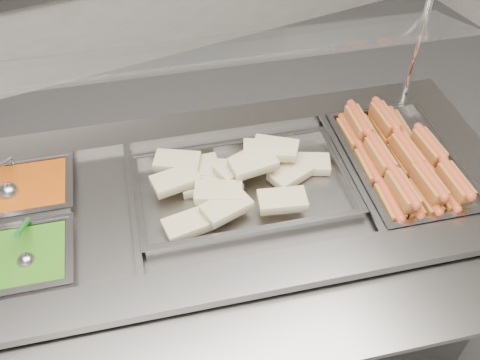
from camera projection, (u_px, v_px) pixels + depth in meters
name	position (u px, v px, depth m)	size (l,w,h in m)	color
steam_counter	(227.00, 268.00, 2.01)	(1.97, 1.22, 0.88)	slate
tray_rail	(264.00, 334.00, 1.39)	(1.76, 0.75, 0.05)	gray
sneeze_guard	(208.00, 54.00, 1.59)	(1.63, 0.66, 0.43)	silver
pan_hotdogs	(400.00, 167.00, 1.82)	(0.45, 0.60, 0.10)	gray
pan_wraps	(243.00, 190.00, 1.72)	(0.74, 0.54, 0.07)	gray
pan_beans	(26.00, 196.00, 1.72)	(0.34, 0.30, 0.10)	gray
pan_peas	(20.00, 266.00, 1.53)	(0.34, 0.30, 0.10)	gray
hotdogs_in_buns	(398.00, 159.00, 1.78)	(0.35, 0.55, 0.11)	#AD5924
tortilla_wraps	(231.00, 177.00, 1.71)	(0.62, 0.44, 0.10)	beige
ladle	(9.00, 191.00, 1.67)	(0.08, 0.19, 0.15)	#B0AFB4
serving_spoon	(26.00, 255.00, 1.50)	(0.07, 0.17, 0.13)	#B0AFB4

